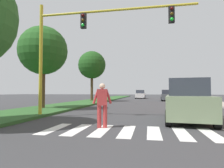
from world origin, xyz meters
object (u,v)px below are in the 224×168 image
tree_far (92,65)px  pedestrian_performer (102,103)px  sedan_midblock (167,96)px  sedan_distant (140,95)px  suv_crossing (187,101)px  tree_mid (43,51)px  traffic_light_gantry (82,35)px

tree_far → pedestrian_performer: (6.13, -19.15, -4.21)m
pedestrian_performer → sedan_midblock: size_ratio=0.36×
pedestrian_performer → sedan_distant: bearing=89.8°
tree_far → suv_crossing: size_ratio=1.46×
pedestrian_performer → sedan_midblock: 23.88m
sedan_distant → pedestrian_performer: bearing=-90.2°
suv_crossing → tree_far: bearing=120.3°
tree_mid → traffic_light_gantry: tree_mid is taller
tree_far → suv_crossing: (9.69, -16.57, -4.21)m
sedan_midblock → sedan_distant: bearing=115.7°
pedestrian_performer → suv_crossing: suv_crossing is taller
pedestrian_performer → sedan_midblock: pedestrian_performer is taller
tree_mid → pedestrian_performer: (6.24, -6.41, -3.60)m
tree_mid → sedan_distant: 27.32m
tree_far → sedan_distant: tree_far is taller
pedestrian_performer → suv_crossing: (3.56, 2.58, -0.00)m
traffic_light_gantry → pedestrian_performer: traffic_light_gantry is taller
traffic_light_gantry → suv_crossing: traffic_light_gantry is taller
sedan_midblock → suv_crossing: bearing=-92.7°
traffic_light_gantry → sedan_distant: bearing=86.7°
suv_crossing → sedan_distant: (-3.47, 30.14, -0.14)m
tree_mid → traffic_light_gantry: (4.57, -4.00, -0.20)m
tree_mid → sedan_midblock: tree_mid is taller
traffic_light_gantry → pedestrian_performer: bearing=-55.3°
traffic_light_gantry → pedestrian_performer: (1.67, -2.41, -3.40)m
traffic_light_gantry → sedan_midblock: traffic_light_gantry is taller
suv_crossing → pedestrian_performer: bearing=-144.1°
tree_mid → suv_crossing: 11.12m
sedan_midblock → pedestrian_performer: bearing=-101.0°
pedestrian_performer → tree_far: bearing=107.7°
traffic_light_gantry → sedan_distant: (1.76, 30.31, -3.54)m
sedan_distant → tree_mid: bearing=-103.5°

